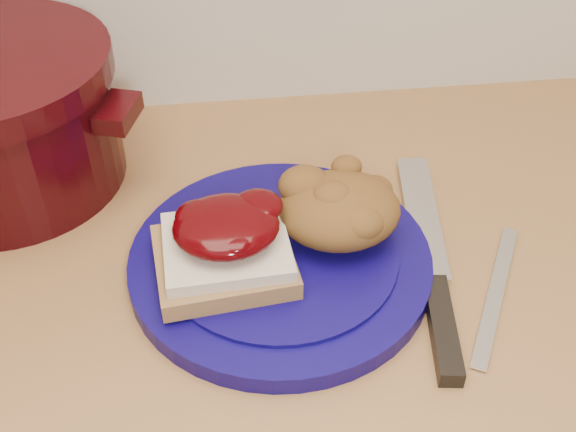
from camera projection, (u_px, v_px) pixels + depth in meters
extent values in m
cylinder|color=#0C0551|center=(280.00, 262.00, 0.69)|extent=(0.29, 0.29, 0.02)
cube|color=olive|center=(224.00, 261.00, 0.66)|extent=(0.13, 0.12, 0.02)
cube|color=beige|center=(226.00, 247.00, 0.65)|extent=(0.12, 0.10, 0.01)
ellipsoid|color=#320104|center=(226.00, 226.00, 0.64)|extent=(0.10, 0.09, 0.03)
ellipsoid|color=brown|center=(339.00, 210.00, 0.68)|extent=(0.12, 0.10, 0.06)
cube|color=black|center=(442.00, 328.00, 0.63)|extent=(0.04, 0.12, 0.02)
cube|color=silver|center=(422.00, 214.00, 0.74)|extent=(0.06, 0.19, 0.00)
cube|color=silver|center=(496.00, 293.00, 0.67)|extent=(0.10, 0.17, 0.00)
cube|color=black|center=(118.00, 113.00, 0.72)|extent=(0.05, 0.06, 0.02)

